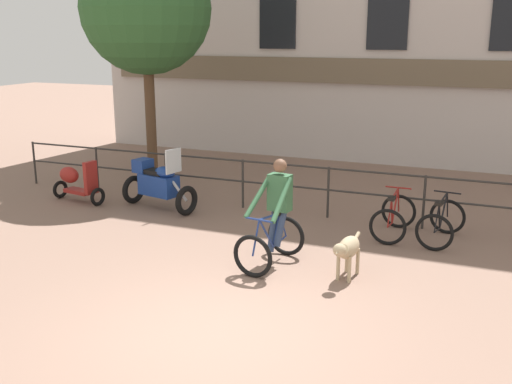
% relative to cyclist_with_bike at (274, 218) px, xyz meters
% --- Properties ---
extents(ground_plane, '(60.00, 60.00, 0.00)m').
position_rel_cyclist_with_bike_xyz_m(ground_plane, '(0.12, -2.47, -0.76)').
color(ground_plane, '#846656').
extents(canal_railing, '(15.05, 0.05, 1.05)m').
position_rel_cyclist_with_bike_xyz_m(canal_railing, '(0.12, 2.73, -0.05)').
color(canal_railing, '#2D2B28').
rests_on(canal_railing, ground_plane).
extents(cyclist_with_bike, '(0.84, 1.25, 1.70)m').
position_rel_cyclist_with_bike_xyz_m(cyclist_with_bike, '(0.00, 0.00, 0.00)').
color(cyclist_with_bike, black).
rests_on(cyclist_with_bike, ground_plane).
extents(dog, '(0.33, 1.01, 0.67)m').
position_rel_cyclist_with_bike_xyz_m(dog, '(1.25, -0.18, -0.29)').
color(dog, tan).
rests_on(dog, ground_plane).
extents(parked_motorcycle, '(1.77, 0.99, 1.35)m').
position_rel_cyclist_with_bike_xyz_m(parked_motorcycle, '(-3.36, 1.96, -0.20)').
color(parked_motorcycle, black).
rests_on(parked_motorcycle, ground_plane).
extents(parked_bicycle_near_lamp, '(0.68, 1.12, 0.86)m').
position_rel_cyclist_with_bike_xyz_m(parked_bicycle_near_lamp, '(1.55, 2.08, -0.41)').
color(parked_bicycle_near_lamp, black).
rests_on(parked_bicycle_near_lamp, ground_plane).
extents(parked_bicycle_mid_left, '(0.78, 1.18, 0.86)m').
position_rel_cyclist_with_bike_xyz_m(parked_bicycle_mid_left, '(2.39, 2.08, -0.41)').
color(parked_bicycle_mid_left, black).
rests_on(parked_bicycle_mid_left, ground_plane).
extents(parked_scooter, '(1.33, 0.62, 0.96)m').
position_rel_cyclist_with_bike_xyz_m(parked_scooter, '(-5.35, 1.78, -0.30)').
color(parked_scooter, black).
rests_on(parked_scooter, ground_plane).
extents(tree_canalside_left, '(3.19, 3.19, 5.81)m').
position_rel_cyclist_with_bike_xyz_m(tree_canalside_left, '(-5.02, 4.40, 3.43)').
color(tree_canalside_left, brown).
rests_on(tree_canalside_left, ground_plane).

